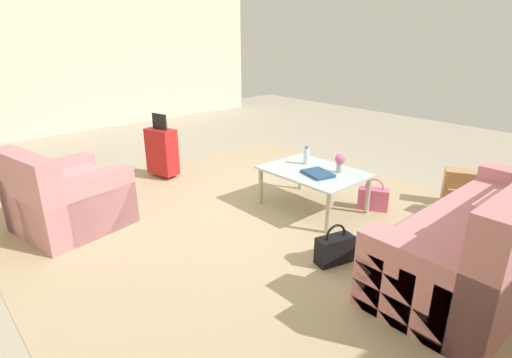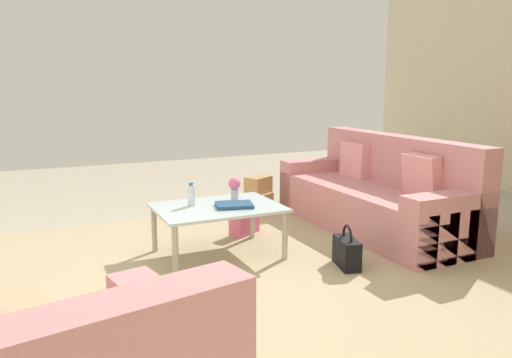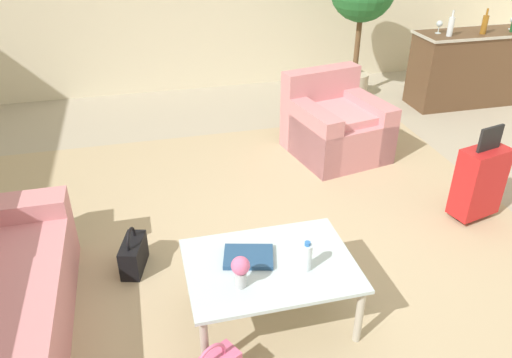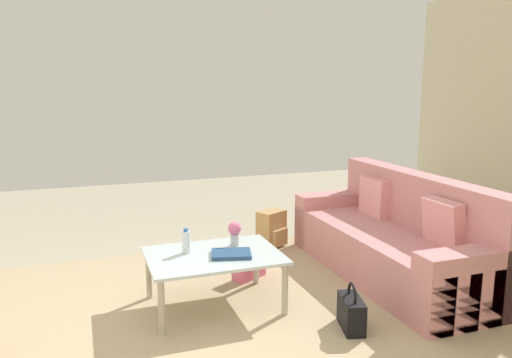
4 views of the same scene
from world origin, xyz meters
The scene contains 10 objects.
ground_plane centered at (0.00, 0.00, 0.00)m, with size 12.00×12.00×0.00m, color #A89E89.
area_rug centered at (-0.60, 0.20, 0.00)m, with size 5.20×4.40×0.01m, color tan.
couch centered at (-2.20, -0.60, 0.32)m, with size 0.88×2.30×0.95m.
coffee_table centered at (-0.40, -0.50, 0.39)m, with size 1.05×0.77×0.44m.
water_bottle centered at (-0.20, -0.60, 0.54)m, with size 0.06×0.06×0.20m.
coffee_table_book centered at (-0.52, -0.42, 0.46)m, with size 0.31×0.23×0.03m, color navy.
flower_vase centered at (-0.62, -0.65, 0.57)m, with size 0.11×0.11×0.21m.
handbag_black centered at (-1.25, 0.21, 0.13)m, with size 0.22×0.35×0.36m.
handbag_pink centered at (-0.86, -0.98, 0.13)m, with size 0.35×0.28×0.36m.
backpack_tan centered at (-1.40, -1.79, 0.19)m, with size 0.36×0.34×0.40m.
Camera 4 is at (0.55, 3.18, 1.76)m, focal length 35.00 mm.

